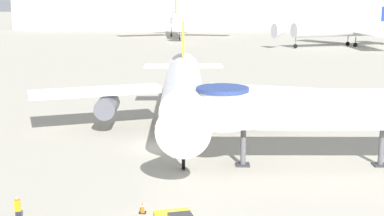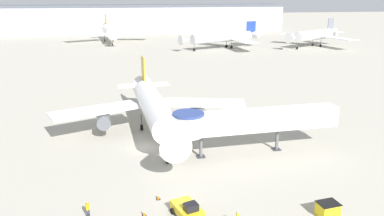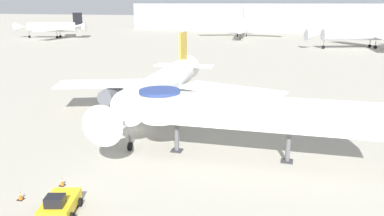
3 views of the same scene
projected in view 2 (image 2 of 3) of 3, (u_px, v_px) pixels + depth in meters
name	position (u px, v px, depth m)	size (l,w,h in m)	color
ground_plane	(144.00, 147.00, 53.49)	(800.00, 800.00, 0.00)	#A8A393
main_airplane	(153.00, 107.00, 57.63)	(31.76, 31.45, 10.33)	white
jet_bridge	(247.00, 121.00, 50.27)	(23.17, 4.10, 6.33)	silver
pushback_tug_yellow	(188.00, 210.00, 36.47)	(3.11, 4.06, 1.83)	yellow
service_container_yellow	(328.00, 209.00, 36.64)	(2.21, 1.82, 1.43)	yellow
traffic_cone_near_nose	(158.00, 196.00, 39.71)	(0.43, 0.43, 0.71)	black
traffic_cone_apron_front	(144.00, 213.00, 36.69)	(0.44, 0.44, 0.73)	black
ground_crew_wing_walker	(88.00, 208.00, 36.21)	(0.40, 0.30, 1.83)	#1E2338
background_jet_orange_tail	(109.00, 31.00, 171.69)	(39.10, 37.82, 12.07)	white
background_jet_gray_tail	(315.00, 35.00, 155.65)	(31.59, 32.75, 11.34)	white
background_jet_blue_tail	(224.00, 37.00, 151.10)	(37.21, 34.67, 10.38)	silver
terminal_building	(139.00, 19.00, 217.55)	(168.80, 22.15, 15.66)	#999EA8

